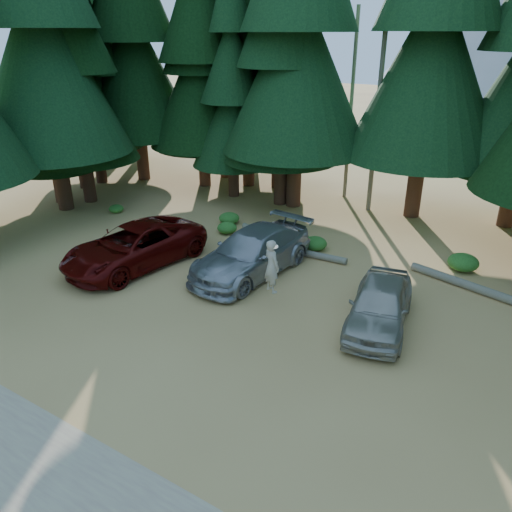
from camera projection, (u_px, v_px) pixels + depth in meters
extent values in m
plane|color=#AA7F48|center=(184.00, 331.00, 16.03)|extent=(160.00, 160.00, 0.00)
cylinder|color=#696454|center=(379.00, 93.00, 24.38)|extent=(0.24, 0.24, 12.00)
cylinder|color=#696454|center=(351.00, 108.00, 26.92)|extent=(0.20, 0.20, 10.00)
cone|color=gray|center=(485.00, 23.00, 89.21)|extent=(36.00, 36.00, 20.00)
imported|color=#500806|center=(135.00, 246.00, 20.20)|extent=(3.64, 6.40, 1.68)
imported|color=#A0A2A8|center=(252.00, 253.00, 19.55)|extent=(3.00, 6.13, 1.72)
imported|color=#AFA99B|center=(380.00, 305.00, 16.01)|extent=(2.66, 4.80, 1.55)
imported|color=beige|center=(272.00, 266.00, 16.90)|extent=(0.82, 0.70, 1.90)
cylinder|color=white|center=(273.00, 246.00, 16.64)|extent=(0.36, 0.36, 0.04)
cylinder|color=#696454|center=(301.00, 252.00, 21.36)|extent=(4.07, 0.55, 0.29)
cylinder|color=#696454|center=(267.00, 235.00, 23.12)|extent=(3.29, 1.31, 0.28)
cylinder|color=#696454|center=(474.00, 287.00, 18.40)|extent=(4.96, 1.58, 0.32)
ellipsoid|color=#235E1C|center=(229.00, 218.00, 24.82)|extent=(1.01, 1.01, 0.56)
ellipsoid|color=#235E1C|center=(227.00, 228.00, 23.68)|extent=(0.94, 0.94, 0.52)
ellipsoid|color=#235E1C|center=(261.00, 231.00, 23.13)|extent=(1.15, 1.15, 0.63)
ellipsoid|color=#235E1C|center=(301.00, 239.00, 22.45)|extent=(0.85, 0.85, 0.47)
ellipsoid|color=#235E1C|center=(315.00, 243.00, 21.86)|extent=(1.05, 1.05, 0.58)
ellipsoid|color=#235E1C|center=(463.00, 262.00, 19.98)|extent=(1.21, 1.21, 0.67)
ellipsoid|color=#235E1C|center=(116.00, 209.00, 26.36)|extent=(0.77, 0.77, 0.42)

